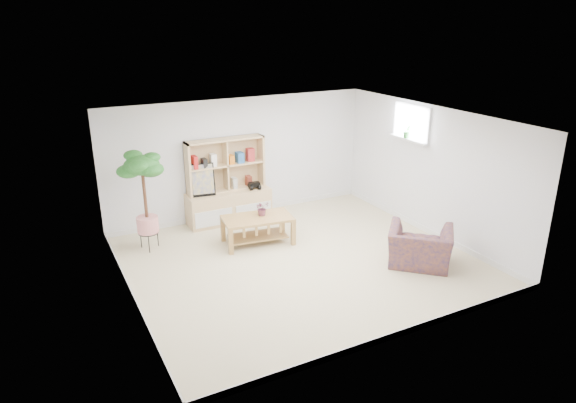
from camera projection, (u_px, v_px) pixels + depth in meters
name	position (u px, v px, depth m)	size (l,w,h in m)	color
floor	(299.00, 261.00, 8.63)	(5.50, 5.00, 0.01)	tan
ceiling	(300.00, 119.00, 7.81)	(5.50, 5.00, 0.01)	white
walls	(300.00, 194.00, 8.22)	(5.51, 5.01, 2.40)	silver
baseboard	(299.00, 258.00, 8.61)	(5.50, 5.00, 0.10)	silver
window	(412.00, 122.00, 9.64)	(0.10, 0.98, 0.68)	silver
window_sill	(408.00, 139.00, 9.72)	(0.14, 1.00, 0.04)	silver
storage_unit	(228.00, 181.00, 10.05)	(1.67, 0.56, 1.67)	tan
poster	(203.00, 180.00, 9.77)	(0.46, 0.11, 0.64)	yellow
toy_truck	(254.00, 185.00, 10.22)	(0.31, 0.21, 0.16)	black
coffee_table	(258.00, 230.00, 9.24)	(1.23, 0.67, 0.50)	#95774A
table_plant	(262.00, 208.00, 9.21)	(0.24, 0.21, 0.27)	#1D4D21
floor_tree	(145.00, 202.00, 8.79)	(0.65, 0.65, 1.77)	#1A511C
armchair	(420.00, 244.00, 8.38)	(1.00, 0.87, 0.74)	#181B53
sill_plant	(407.00, 131.00, 9.71)	(0.14, 0.11, 0.25)	#1A511C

